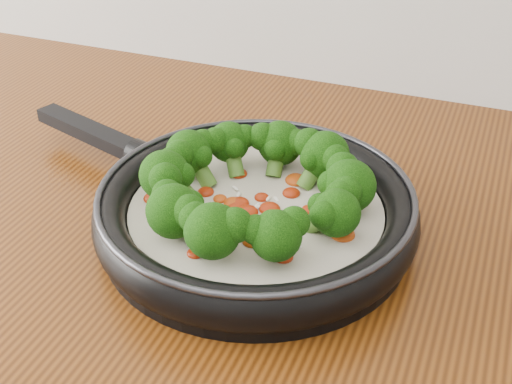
% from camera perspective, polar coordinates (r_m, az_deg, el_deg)
% --- Properties ---
extents(skillet, '(0.51, 0.39, 0.09)m').
position_cam_1_polar(skillet, '(0.65, -0.22, -1.12)').
color(skillet, black).
rests_on(skillet, counter).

